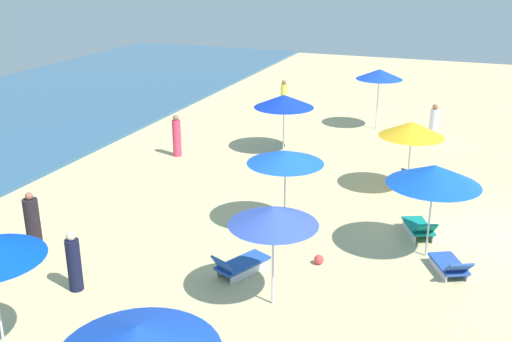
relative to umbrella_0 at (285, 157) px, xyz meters
name	(u,v)px	position (x,y,z in m)	size (l,w,h in m)	color
ground_plane	(510,238)	(1.65, -6.04, -2.15)	(60.00, 60.00, 0.00)	#D4C187
umbrella_0	(285,157)	(0.00, 0.00, 0.00)	(2.14, 2.14, 2.34)	silver
umbrella_1	(434,175)	(-0.26, -3.97, 0.09)	(2.34, 2.34, 2.50)	silver
lounge_chair_1_0	(450,266)	(-1.04, -4.62, -1.92)	(1.44, 1.13, 0.60)	silver
lounge_chair_1_1	(419,228)	(0.81, -3.67, -1.88)	(1.50, 1.09, 0.67)	silver
umbrella_2	(273,216)	(-3.83, -1.00, 0.00)	(1.96, 1.96, 2.36)	silver
lounge_chair_2_0	(240,265)	(-2.85, 0.20, -1.91)	(1.60, 1.15, 0.64)	silver
umbrella_3	(412,129)	(4.05, -2.90, 0.01)	(2.08, 2.08, 2.41)	silver
lounge_chair_3_0	(418,179)	(4.82, -3.17, -1.90)	(1.52, 1.13, 0.71)	silver
lounge_chair_3_1	(447,190)	(4.08, -4.16, -1.91)	(1.48, 1.09, 0.67)	silver
umbrella_5	(379,74)	(11.42, -0.56, 0.32)	(2.04, 2.04, 2.69)	silver
umbrella_6	(138,340)	(-8.58, -0.58, -0.05)	(2.48, 2.48, 2.35)	silver
umbrella_7	(284,101)	(6.73, 2.28, -0.09)	(2.34, 2.34, 2.30)	silver
beachgoer_0	(74,263)	(-4.90, 3.48, -1.46)	(0.46, 0.46, 1.48)	#131833
beachgoer_1	(177,137)	(4.75, 5.96, -1.37)	(0.46, 0.46, 1.65)	#EA3A5D
beachgoer_2	(284,98)	(12.43, 4.16, -1.35)	(0.36, 0.36, 1.70)	#F9E654
beachgoer_3	(33,224)	(-3.63, 5.73, -1.40)	(0.51, 0.51, 1.64)	black
beachgoer_4	(434,124)	(10.25, -3.13, -1.40)	(0.45, 0.45, 1.61)	white
beach_ball_0	(319,260)	(-1.70, -1.49, -2.03)	(0.25, 0.25, 0.25)	#E03E3E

